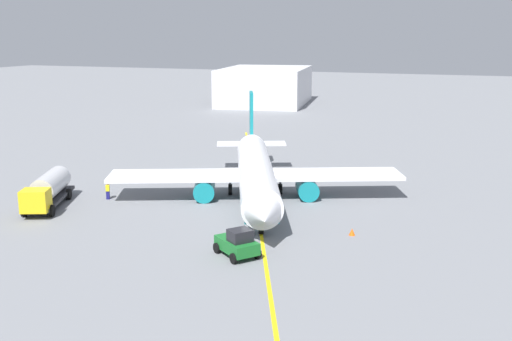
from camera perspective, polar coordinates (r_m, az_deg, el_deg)
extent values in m
plane|color=slate|center=(61.50, 0.00, -2.73)|extent=(400.00, 400.00, 0.00)
cylinder|color=white|center=(60.83, 0.00, -0.24)|extent=(25.08, 13.29, 3.47)
cube|color=teal|center=(61.05, 0.00, -1.12)|extent=(23.52, 12.16, 0.97)
cone|color=white|center=(47.00, 0.69, -4.19)|extent=(4.60, 4.47, 3.33)
cone|color=white|center=(75.48, -0.45, 2.59)|extent=(5.77, 4.68, 2.95)
cube|color=teal|center=(74.19, -0.44, 5.37)|extent=(3.09, 1.58, 5.20)
cube|color=white|center=(74.77, -0.44, 2.53)|extent=(5.50, 8.67, 0.24)
cube|color=white|center=(61.90, -0.04, -0.43)|extent=(16.03, 29.16, 0.36)
cylinder|color=teal|center=(61.84, 4.81, -1.68)|extent=(3.77, 3.19, 2.10)
cylinder|color=teal|center=(61.44, -4.86, -1.77)|extent=(3.77, 3.19, 2.10)
cylinder|color=#4C4C51|center=(50.89, 0.48, -4.75)|extent=(0.24, 0.24, 1.14)
cylinder|color=black|center=(51.07, 0.48, -5.36)|extent=(1.17, 0.80, 1.10)
cylinder|color=#4C4C51|center=(63.30, 2.28, -1.24)|extent=(0.24, 0.24, 1.14)
cylinder|color=black|center=(63.44, 2.28, -1.74)|extent=(1.17, 0.80, 1.10)
cylinder|color=#4C4C51|center=(63.11, -2.43, -1.28)|extent=(0.24, 0.24, 1.14)
cylinder|color=black|center=(63.25, -2.43, -1.78)|extent=(1.17, 0.80, 1.10)
cube|color=#2D2D33|center=(62.56, -18.75, -2.49)|extent=(9.28, 5.77, 0.30)
cube|color=yellow|center=(58.54, -19.95, -2.65)|extent=(2.77, 2.98, 2.00)
cube|color=black|center=(57.62, -20.25, -2.50)|extent=(0.92, 1.91, 0.90)
cylinder|color=silver|center=(62.80, -18.68, -1.20)|extent=(6.62, 4.51, 2.30)
cylinder|color=black|center=(58.82, -18.59, -3.58)|extent=(1.15, 0.75, 1.10)
cylinder|color=black|center=(59.59, -20.90, -3.56)|extent=(1.15, 0.75, 1.10)
cylinder|color=black|center=(64.26, -17.12, -2.12)|extent=(1.15, 0.75, 1.10)
cylinder|color=black|center=(64.97, -19.25, -2.11)|extent=(1.15, 0.75, 1.10)
cube|color=#196B28|center=(46.15, -1.81, -6.98)|extent=(3.79, 4.07, 0.90)
cube|color=black|center=(45.44, -1.50, -6.10)|extent=(2.12, 2.09, 0.90)
cylinder|color=black|center=(46.92, -3.67, -7.25)|extent=(0.73, 0.82, 0.80)
cylinder|color=black|center=(47.83, -1.53, -6.83)|extent=(0.73, 0.82, 0.80)
cylinder|color=black|center=(44.78, -2.10, -8.23)|extent=(0.73, 0.82, 0.80)
cylinder|color=black|center=(45.73, 0.11, -7.77)|extent=(0.73, 0.82, 0.80)
cube|color=navy|center=(63.37, -13.70, -2.23)|extent=(0.54, 0.49, 0.85)
cube|color=yellow|center=(63.19, -13.73, -1.60)|extent=(0.63, 0.56, 0.60)
sphere|color=tan|center=(63.09, -13.75, -1.21)|extent=(0.24, 0.24, 0.24)
cone|color=#F2590F|center=(51.41, 8.99, -5.70)|extent=(0.53, 0.53, 0.59)
cube|color=silver|center=(144.53, 0.89, 7.93)|extent=(29.31, 22.76, 8.39)
cube|color=#4C515B|center=(146.70, -2.77, 7.50)|extent=(18.47, 3.11, 5.54)
cube|color=yellow|center=(61.50, 0.00, -2.72)|extent=(77.99, 33.43, 0.01)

